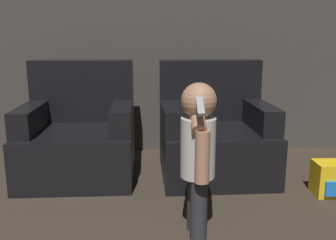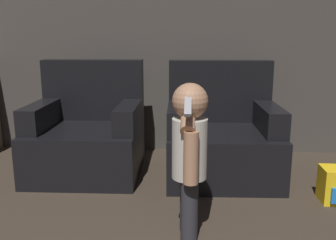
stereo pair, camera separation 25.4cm
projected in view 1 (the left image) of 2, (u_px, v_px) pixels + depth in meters
wall_back at (166, 19)px, 3.58m from camera, size 8.40×0.05×2.60m
armchair_left at (79, 138)px, 3.10m from camera, size 0.91×0.84×0.94m
armchair_right at (215, 136)px, 3.13m from camera, size 0.92×0.86×0.94m
person_toddler at (198, 148)px, 2.09m from camera, size 0.20×0.35×0.90m
toy_backpack at (332, 179)px, 2.73m from camera, size 0.26×0.21×0.25m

